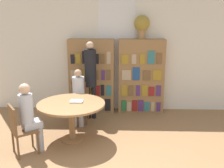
% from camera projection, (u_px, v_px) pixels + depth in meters
% --- Properties ---
extents(wall_back, '(6.40, 0.07, 3.00)m').
position_uv_depth(wall_back, '(117.00, 51.00, 6.50)').
color(wall_back, silver).
rests_on(wall_back, ground_plane).
extents(bookshelf_left, '(1.11, 0.34, 1.82)m').
position_uv_depth(bookshelf_left, '(92.00, 76.00, 6.49)').
color(bookshelf_left, olive).
rests_on(bookshelf_left, ground_plane).
extents(bookshelf_right, '(1.11, 0.34, 1.82)m').
position_uv_depth(bookshelf_right, '(141.00, 76.00, 6.45)').
color(bookshelf_right, olive).
rests_on(bookshelf_right, ground_plane).
extents(flower_vase, '(0.37, 0.37, 0.56)m').
position_uv_depth(flower_vase, '(142.00, 24.00, 6.13)').
color(flower_vase, '#997047').
rests_on(flower_vase, bookshelf_right).
extents(reading_table, '(1.28, 1.28, 0.76)m').
position_uv_depth(reading_table, '(71.00, 109.00, 4.96)').
color(reading_table, olive).
rests_on(reading_table, ground_plane).
extents(chair_near_camera, '(0.56, 0.56, 0.90)m').
position_uv_depth(chair_near_camera, '(20.00, 127.00, 4.47)').
color(chair_near_camera, brown).
rests_on(chair_near_camera, ground_plane).
extents(chair_left_side, '(0.40, 0.40, 0.90)m').
position_uv_depth(chair_left_side, '(80.00, 100.00, 5.94)').
color(chair_left_side, brown).
rests_on(chair_left_side, ground_plane).
extents(seated_reader_left, '(0.26, 0.37, 1.24)m').
position_uv_depth(seated_reader_left, '(78.00, 94.00, 5.71)').
color(seated_reader_left, '#B2B7C6').
rests_on(seated_reader_left, ground_plane).
extents(seated_reader_right, '(0.40, 0.38, 1.26)m').
position_uv_depth(seated_reader_right, '(29.00, 114.00, 4.52)').
color(seated_reader_right, '#B2B7C6').
rests_on(seated_reader_right, ground_plane).
extents(librarian_standing, '(0.27, 0.54, 1.80)m').
position_uv_depth(librarian_standing, '(91.00, 73.00, 5.95)').
color(librarian_standing, black).
rests_on(librarian_standing, ground_plane).
extents(open_book_on_table, '(0.24, 0.18, 0.03)m').
position_uv_depth(open_book_on_table, '(76.00, 101.00, 4.98)').
color(open_book_on_table, silver).
rests_on(open_book_on_table, reading_table).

